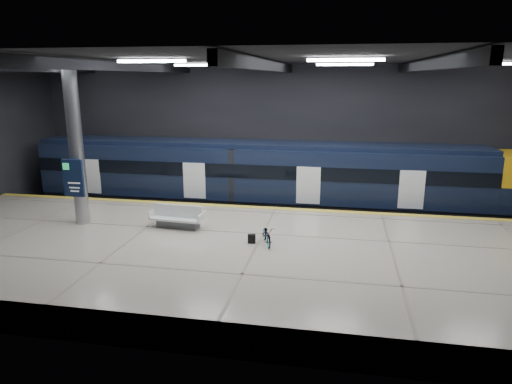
# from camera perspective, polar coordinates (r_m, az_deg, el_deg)

# --- Properties ---
(ground) EXTENTS (30.00, 30.00, 0.00)m
(ground) POSITION_cam_1_polar(r_m,az_deg,el_deg) (20.02, 1.31, -7.25)
(ground) COLOR black
(ground) RESTS_ON ground
(room_shell) EXTENTS (30.10, 16.10, 8.05)m
(room_shell) POSITION_cam_1_polar(r_m,az_deg,el_deg) (18.70, 1.41, 9.29)
(room_shell) COLOR black
(room_shell) RESTS_ON ground
(platform) EXTENTS (30.00, 11.00, 1.10)m
(platform) POSITION_cam_1_polar(r_m,az_deg,el_deg) (17.53, 0.00, -8.53)
(platform) COLOR #BAB19D
(platform) RESTS_ON ground
(safety_strip) EXTENTS (30.00, 0.40, 0.01)m
(safety_strip) POSITION_cam_1_polar(r_m,az_deg,el_deg) (22.23, 2.45, -2.04)
(safety_strip) COLOR gold
(safety_strip) RESTS_ON platform
(rails) EXTENTS (30.00, 1.52, 0.16)m
(rails) POSITION_cam_1_polar(r_m,az_deg,el_deg) (25.14, 3.31, -2.56)
(rails) COLOR gray
(rails) RESTS_ON ground
(train) EXTENTS (29.40, 2.84, 3.79)m
(train) POSITION_cam_1_polar(r_m,az_deg,el_deg) (24.61, 3.99, 1.82)
(train) COLOR black
(train) RESTS_ON ground
(bench) EXTENTS (2.34, 1.13, 1.00)m
(bench) POSITION_cam_1_polar(r_m,az_deg,el_deg) (19.63, -9.73, -3.40)
(bench) COLOR #595B60
(bench) RESTS_ON platform
(bicycle) EXTENTS (0.93, 1.51, 0.75)m
(bicycle) POSITION_cam_1_polar(r_m,az_deg,el_deg) (17.47, 1.39, -5.36)
(bicycle) COLOR #99999E
(bicycle) RESTS_ON platform
(pannier_bag) EXTENTS (0.33, 0.23, 0.35)m
(pannier_bag) POSITION_cam_1_polar(r_m,az_deg,el_deg) (17.63, -0.55, -5.85)
(pannier_bag) COLOR black
(pannier_bag) RESTS_ON platform
(info_column) EXTENTS (0.90, 0.78, 6.90)m
(info_column) POSITION_cam_1_polar(r_m,az_deg,el_deg) (20.72, -21.62, 5.28)
(info_column) COLOR #9EA0A5
(info_column) RESTS_ON platform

